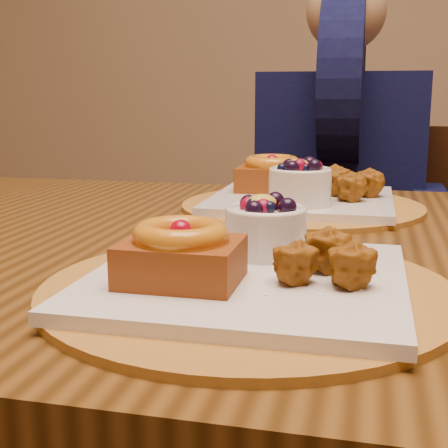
{
  "coord_description": "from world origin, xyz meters",
  "views": [
    {
      "loc": [
        0.01,
        -0.63,
        0.94
      ],
      "look_at": [
        -0.13,
        -0.05,
        0.81
      ],
      "focal_mm": 50.0,
      "sensor_mm": 36.0,
      "label": 1
    }
  ],
  "objects_px": {
    "dining_table": "(281,298)",
    "place_setting_far": "(300,193)",
    "place_setting_near": "(246,269)",
    "chair_far": "(386,285)",
    "diner": "(341,148)"
  },
  "relations": [
    {
      "from": "diner",
      "to": "place_setting_far",
      "type": "bearing_deg",
      "value": -104.01
    },
    {
      "from": "place_setting_far",
      "to": "dining_table",
      "type": "bearing_deg",
      "value": -89.23
    },
    {
      "from": "place_setting_near",
      "to": "place_setting_far",
      "type": "height_order",
      "value": "place_setting_far"
    },
    {
      "from": "place_setting_far",
      "to": "chair_far",
      "type": "xyz_separation_m",
      "value": [
        0.16,
        0.55,
        -0.31
      ]
    },
    {
      "from": "place_setting_far",
      "to": "chair_far",
      "type": "distance_m",
      "value": 0.64
    },
    {
      "from": "diner",
      "to": "place_setting_near",
      "type": "bearing_deg",
      "value": -102.12
    },
    {
      "from": "chair_far",
      "to": "diner",
      "type": "height_order",
      "value": "diner"
    },
    {
      "from": "chair_far",
      "to": "dining_table",
      "type": "bearing_deg",
      "value": -84.33
    },
    {
      "from": "dining_table",
      "to": "place_setting_far",
      "type": "bearing_deg",
      "value": 90.77
    },
    {
      "from": "dining_table",
      "to": "place_setting_near",
      "type": "relative_size",
      "value": 4.21
    },
    {
      "from": "diner",
      "to": "chair_far",
      "type": "bearing_deg",
      "value": 5.6
    },
    {
      "from": "dining_table",
      "to": "place_setting_far",
      "type": "height_order",
      "value": "place_setting_far"
    },
    {
      "from": "place_setting_far",
      "to": "chair_far",
      "type": "bearing_deg",
      "value": 73.91
    },
    {
      "from": "place_setting_near",
      "to": "diner",
      "type": "xyz_separation_m",
      "value": [
        0.04,
        0.94,
        0.03
      ]
    },
    {
      "from": "dining_table",
      "to": "diner",
      "type": "height_order",
      "value": "diner"
    }
  ]
}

